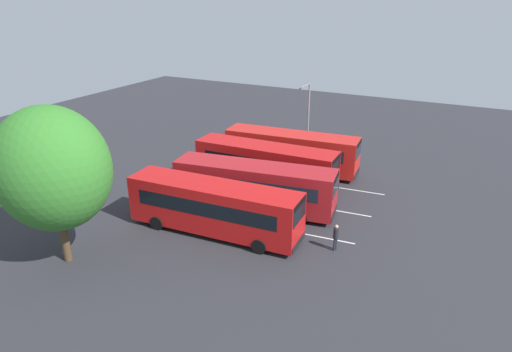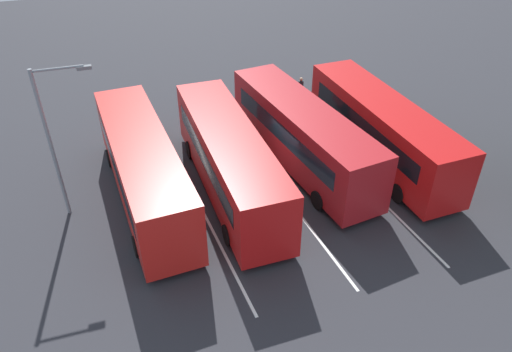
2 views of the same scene
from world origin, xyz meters
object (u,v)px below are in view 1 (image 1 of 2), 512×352
(bus_far_left, at_px, (214,207))
(depot_tree, at_px, (52,169))
(bus_far_right, at_px, (292,150))
(bus_center_left, at_px, (255,186))
(bus_center_right, at_px, (266,164))
(pedestrian, at_px, (336,235))
(street_lamp, at_px, (307,116))

(bus_far_left, bearing_deg, depot_tree, -134.64)
(depot_tree, bearing_deg, bus_far_right, 72.63)
(bus_center_left, bearing_deg, depot_tree, -129.83)
(bus_center_left, relative_size, bus_far_right, 1.01)
(bus_center_right, xyz_separation_m, depot_tree, (-5.25, -14.57, 3.74))
(bus_center_left, bearing_deg, bus_center_right, 97.10)
(bus_center_right, distance_m, depot_tree, 15.93)
(bus_center_left, distance_m, pedestrian, 7.20)
(bus_far_right, height_order, depot_tree, depot_tree)
(bus_center_left, relative_size, bus_center_right, 1.01)
(bus_center_right, relative_size, bus_far_right, 0.99)
(bus_center_left, xyz_separation_m, pedestrian, (6.65, -2.65, -0.80))
(street_lamp, bearing_deg, depot_tree, -14.97)
(bus_center_left, relative_size, street_lamp, 1.65)
(bus_center_right, distance_m, bus_far_right, 3.88)
(depot_tree, bearing_deg, pedestrian, 31.11)
(bus_center_right, bearing_deg, depot_tree, -111.44)
(pedestrian, bearing_deg, bus_center_left, -0.27)
(bus_center_right, xyz_separation_m, pedestrian, (7.78, -6.70, -0.80))
(bus_center_right, distance_m, pedestrian, 10.30)
(pedestrian, relative_size, street_lamp, 0.24)
(bus_far_right, distance_m, pedestrian, 12.83)
(pedestrian, height_order, depot_tree, depot_tree)
(bus_center_right, relative_size, pedestrian, 6.70)
(bus_far_right, bearing_deg, bus_far_left, -95.18)
(street_lamp, relative_size, depot_tree, 0.77)
(bus_far_right, relative_size, pedestrian, 6.76)
(street_lamp, distance_m, depot_tree, 22.50)
(bus_center_left, relative_size, depot_tree, 1.27)
(bus_far_left, distance_m, bus_center_left, 4.11)
(pedestrian, height_order, street_lamp, street_lamp)
(bus_far_right, relative_size, depot_tree, 1.27)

